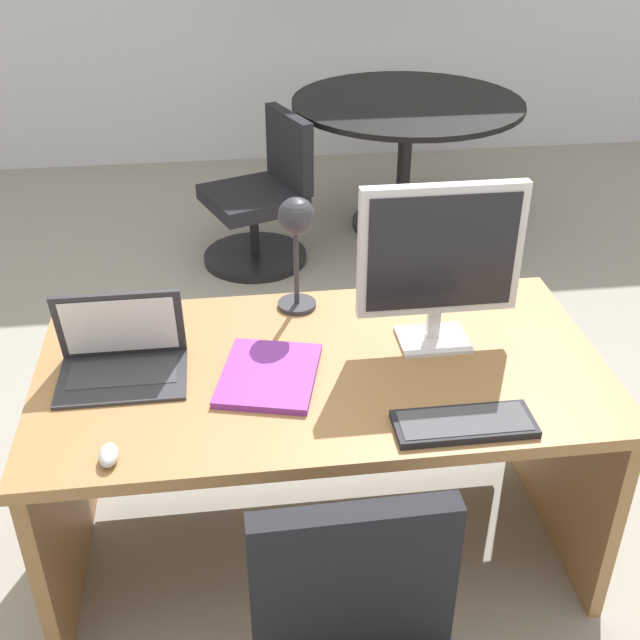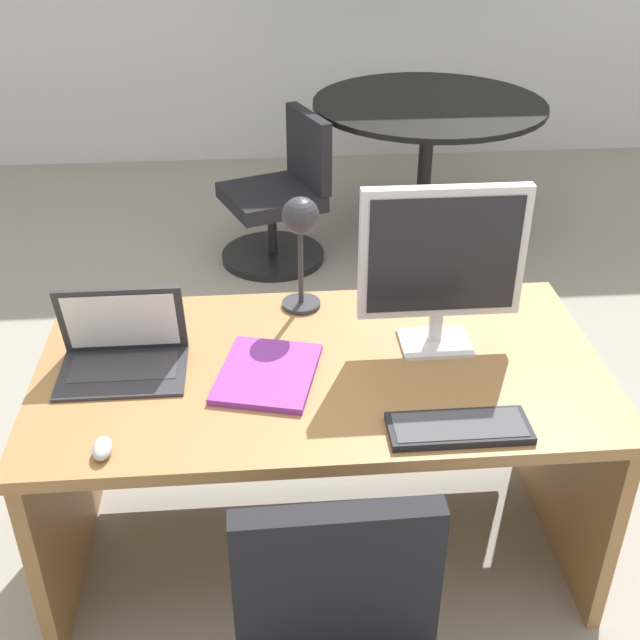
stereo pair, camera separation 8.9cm
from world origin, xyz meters
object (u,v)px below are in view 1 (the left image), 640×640
Objects in this scene: monitor at (440,256)px; meeting_chair_near at (263,206)px; keyboard at (464,424)px; laptop at (121,347)px; mouse at (109,455)px; desk_lamp at (296,231)px; book at (269,375)px; meeting_table at (406,132)px; desk at (320,414)px.

meeting_chair_near is (-0.37, 2.06, -0.70)m from monitor.
laptop is at bearing 156.71° from keyboard.
mouse is (-0.89, -0.41, -0.26)m from monitor.
book is (-0.12, -0.35, -0.26)m from desk_lamp.
desk_lamp is (-0.37, 0.23, -0.01)m from monitor.
desk_lamp is (0.51, 0.64, 0.25)m from mouse.
meeting_table is 0.93m from meeting_chair_near.
monitor reaches higher than mouse.
keyboard is 4.31× the size of mouse.
mouse is 2.56m from meeting_chair_near.
meeting_table is (0.95, 2.50, -0.17)m from book.
mouse is at bearing -90.67° from laptop.
mouse is 0.49m from book.
meeting_table is at bearing 69.18° from book.
monitor is 1.42× the size of laptop.
desk_lamp is at bearing 148.31° from monitor.
mouse is 0.22× the size of book.
monitor is 0.44m from desk_lamp.
desk is at bearing 34.87° from mouse.
laptop is at bearing 89.33° from mouse.
desk is 0.53m from keyboard.
book is at bearing -13.43° from laptop.
book is (-0.15, -0.09, 0.22)m from desk.
book is 2.22m from meeting_chair_near.
meeting_table is at bearing 64.19° from mouse.
monitor is 1.29× the size of desk_lamp.
meeting_table reaches higher than book.
laptop reaches higher than desk.
desk_lamp is 1.03× the size of book.
meeting_table is (0.46, 2.38, -0.44)m from monitor.
book is (-0.49, -0.12, -0.27)m from monitor.
meeting_chair_near is (-0.35, 2.45, -0.43)m from keyboard.
mouse is 0.86m from desk_lamp.
book is at bearing -108.29° from desk_lamp.
laptop is 0.98× the size of keyboard.
keyboard is at bearing 0.95° from mouse.
mouse is (-0.55, -0.38, 0.23)m from desk.
keyboard is 2.51m from meeting_chair_near.
meeting_chair_near is at bearing 87.01° from book.
desk is 4.49× the size of keyboard.
desk is 4.32× the size of book.
monitor is at bearing 13.76° from book.
keyboard is at bearing -93.19° from monitor.
meeting_table is at bearing 71.63° from desk.
book is 0.29× the size of meeting_table.
monitor reaches higher than meeting_table.
desk is 2.09m from meeting_chair_near.
monitor is 0.91m from laptop.
book is (0.40, 0.29, -0.01)m from mouse.
mouse is 3.10m from meeting_table.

